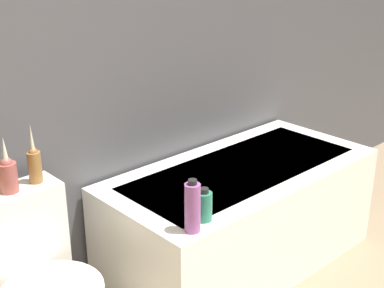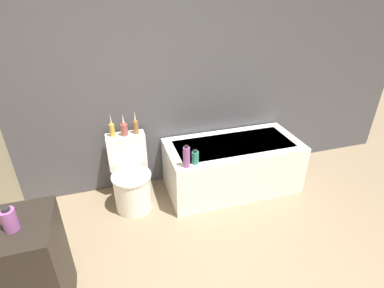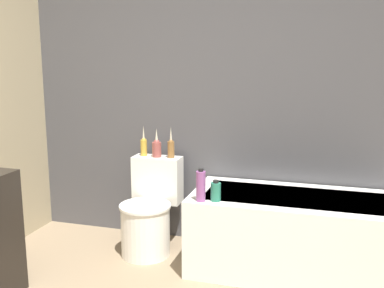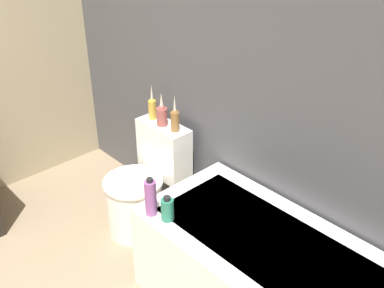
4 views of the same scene
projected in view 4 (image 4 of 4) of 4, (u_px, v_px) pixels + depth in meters
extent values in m
cube|color=#4C4C51|center=(217.00, 49.00, 2.64)|extent=(6.40, 0.06, 2.60)
cube|color=white|center=(271.00, 287.00, 2.38)|extent=(1.49, 0.71, 0.57)
cube|color=#B7BCC6|center=(276.00, 247.00, 2.24)|extent=(1.29, 0.51, 0.01)
cylinder|color=white|center=(135.00, 206.00, 3.13)|extent=(0.39, 0.39, 0.39)
cylinder|color=white|center=(133.00, 182.00, 3.02)|extent=(0.41, 0.41, 0.02)
cube|color=white|center=(164.00, 149.00, 3.12)|extent=(0.40, 0.17, 0.39)
cylinder|color=gold|center=(152.00, 110.00, 3.07)|extent=(0.05, 0.05, 0.13)
sphere|color=gold|center=(152.00, 101.00, 3.03)|extent=(0.04, 0.04, 0.04)
cone|color=beige|center=(152.00, 93.00, 3.01)|extent=(0.02, 0.02, 0.12)
cylinder|color=#994C47|center=(162.00, 117.00, 2.98)|extent=(0.07, 0.07, 0.12)
sphere|color=#994C47|center=(162.00, 108.00, 2.95)|extent=(0.05, 0.05, 0.05)
cone|color=beige|center=(161.00, 101.00, 2.93)|extent=(0.03, 0.03, 0.11)
cylinder|color=olive|center=(175.00, 122.00, 2.91)|extent=(0.06, 0.06, 0.13)
sphere|color=olive|center=(175.00, 112.00, 2.88)|extent=(0.04, 0.04, 0.04)
cone|color=beige|center=(175.00, 104.00, 2.85)|extent=(0.02, 0.02, 0.12)
cylinder|color=#8C4C8C|center=(151.00, 198.00, 2.41)|extent=(0.07, 0.07, 0.21)
cylinder|color=black|center=(150.00, 180.00, 2.35)|extent=(0.04, 0.04, 0.02)
cylinder|color=#267259|center=(167.00, 210.00, 2.39)|extent=(0.07, 0.07, 0.13)
cylinder|color=black|center=(167.00, 198.00, 2.35)|extent=(0.04, 0.04, 0.02)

